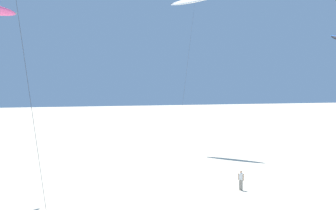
% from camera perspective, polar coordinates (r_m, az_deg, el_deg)
% --- Properties ---
extents(flying_kite_3, '(6.63, 6.67, 20.75)m').
position_cam_1_polar(flying_kite_3, '(52.32, 4.02, 15.22)').
color(flying_kite_3, white).
rests_on(flying_kite_3, ground).
extents(person_near_right, '(0.40, 0.37, 1.68)m').
position_cam_1_polar(person_near_right, '(33.73, 10.70, -10.72)').
color(person_near_right, slate).
rests_on(person_near_right, ground).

